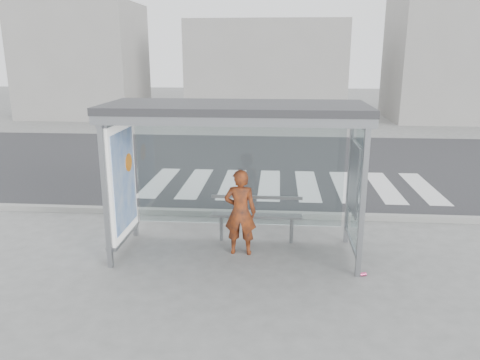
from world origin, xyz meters
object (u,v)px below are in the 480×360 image
at_px(bus_shelter, 213,141).
at_px(bench, 256,215).
at_px(person, 240,212).
at_px(soda_can, 363,274).

xyz_separation_m(bus_shelter, bench, (0.70, 0.52, -1.47)).
bearing_deg(person, bus_shelter, -2.82).
bearing_deg(bus_shelter, bench, 36.59).
xyz_separation_m(bus_shelter, soda_can, (2.46, -0.75, -1.95)).
distance_m(bus_shelter, soda_can, 3.23).
relative_size(bus_shelter, bench, 2.53).
bearing_deg(bench, person, -114.63).
distance_m(person, bench, 0.65).
xyz_separation_m(person, bench, (0.25, 0.55, -0.24)).
bearing_deg(soda_can, bus_shelter, 163.09).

